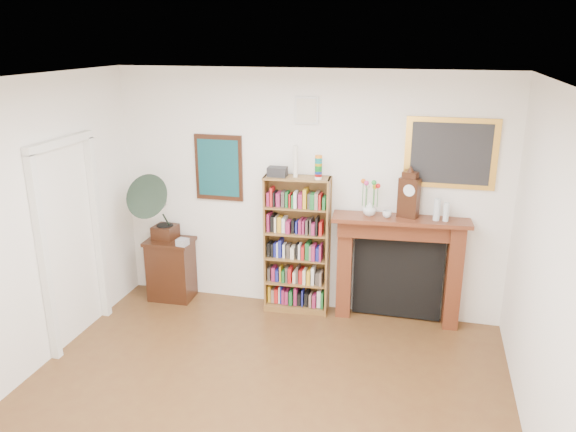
# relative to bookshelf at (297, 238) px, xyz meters

# --- Properties ---
(room) EXTENTS (4.51, 5.01, 2.81)m
(room) POSITION_rel_bookshelf_xyz_m (0.08, -2.35, 0.49)
(room) COLOR #57331A
(room) RESTS_ON ground
(door_casing) EXTENTS (0.08, 1.02, 2.17)m
(door_casing) POSITION_rel_bookshelf_xyz_m (-2.13, -1.15, 0.35)
(door_casing) COLOR white
(door_casing) RESTS_ON left_wall
(teal_poster) EXTENTS (0.58, 0.04, 0.78)m
(teal_poster) POSITION_rel_bookshelf_xyz_m (-0.97, 0.13, 0.74)
(teal_poster) COLOR black
(teal_poster) RESTS_ON back_wall
(small_picture) EXTENTS (0.26, 0.04, 0.30)m
(small_picture) POSITION_rel_bookshelf_xyz_m (0.08, 0.13, 1.44)
(small_picture) COLOR white
(small_picture) RESTS_ON back_wall
(gilt_painting) EXTENTS (0.95, 0.04, 0.75)m
(gilt_painting) POSITION_rel_bookshelf_xyz_m (1.63, 0.13, 1.04)
(gilt_painting) COLOR gold
(gilt_painting) RESTS_ON back_wall
(bookshelf) EXTENTS (0.77, 0.32, 1.88)m
(bookshelf) POSITION_rel_bookshelf_xyz_m (0.00, 0.00, 0.00)
(bookshelf) COLOR brown
(bookshelf) RESTS_ON floor
(side_cabinet) EXTENTS (0.58, 0.43, 0.77)m
(side_cabinet) POSITION_rel_bookshelf_xyz_m (-1.57, -0.07, -0.53)
(side_cabinet) COLOR black
(side_cabinet) RESTS_ON floor
(fireplace) EXTENTS (1.50, 0.46, 1.25)m
(fireplace) POSITION_rel_bookshelf_xyz_m (1.17, 0.05, -0.16)
(fireplace) COLOR #542713
(fireplace) RESTS_ON floor
(gramophone) EXTENTS (0.57, 0.69, 0.86)m
(gramophone) POSITION_rel_bookshelf_xyz_m (-1.64, -0.16, 0.34)
(gramophone) COLOR black
(gramophone) RESTS_ON side_cabinet
(cd_stack) EXTENTS (0.14, 0.14, 0.08)m
(cd_stack) POSITION_rel_bookshelf_xyz_m (-1.34, -0.20, -0.10)
(cd_stack) COLOR silver
(cd_stack) RESTS_ON side_cabinet
(mantel_clock) EXTENTS (0.24, 0.18, 0.50)m
(mantel_clock) POSITION_rel_bookshelf_xyz_m (1.23, 0.03, 0.59)
(mantel_clock) COLOR black
(mantel_clock) RESTS_ON fireplace
(flower_vase) EXTENTS (0.16, 0.16, 0.16)m
(flower_vase) POSITION_rel_bookshelf_xyz_m (0.82, -0.02, 0.42)
(flower_vase) COLOR silver
(flower_vase) RESTS_ON fireplace
(teacup) EXTENTS (0.12, 0.12, 0.08)m
(teacup) POSITION_rel_bookshelf_xyz_m (1.01, -0.05, 0.38)
(teacup) COLOR silver
(teacup) RESTS_ON fireplace
(bottle_left) EXTENTS (0.07, 0.07, 0.24)m
(bottle_left) POSITION_rel_bookshelf_xyz_m (1.53, -0.01, 0.46)
(bottle_left) COLOR silver
(bottle_left) RESTS_ON fireplace
(bottle_right) EXTENTS (0.06, 0.06, 0.20)m
(bottle_right) POSITION_rel_bookshelf_xyz_m (1.63, -0.02, 0.44)
(bottle_right) COLOR silver
(bottle_right) RESTS_ON fireplace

